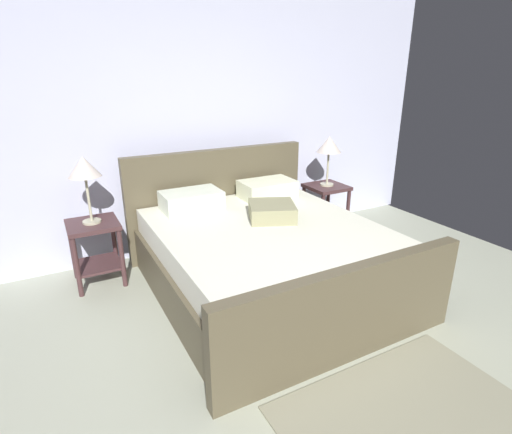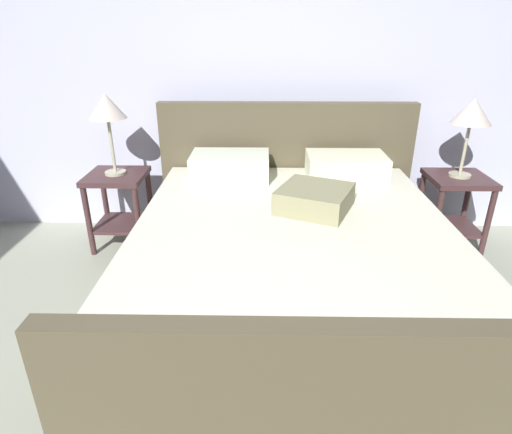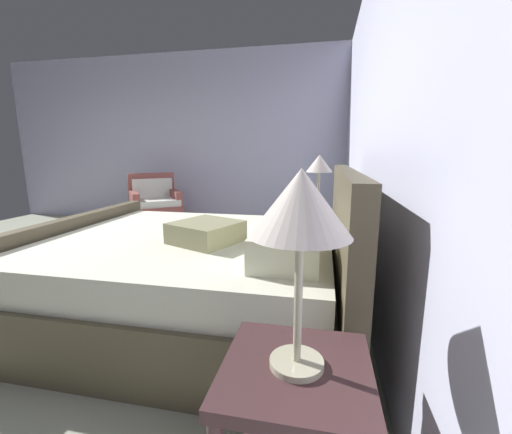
# 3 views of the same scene
# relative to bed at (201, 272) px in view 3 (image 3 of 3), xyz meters

# --- Properties ---
(ground_plane) EXTENTS (6.12, 6.14, 0.02)m
(ground_plane) POSITION_rel_bed_xyz_m (-0.25, -1.85, -0.35)
(ground_plane) COLOR #A4AA93
(wall_back) EXTENTS (6.24, 0.12, 2.89)m
(wall_back) POSITION_rel_bed_xyz_m (-0.25, 1.28, 1.10)
(wall_back) COLOR silver
(wall_back) RESTS_ON ground
(wall_side_left) EXTENTS (0.12, 6.26, 2.89)m
(wall_side_left) POSITION_rel_bed_xyz_m (-3.37, -1.85, 1.10)
(wall_side_left) COLOR silver
(wall_side_left) RESTS_ON ground
(bed) EXTENTS (2.00, 2.25, 1.11)m
(bed) POSITION_rel_bed_xyz_m (0.00, 0.00, 0.00)
(bed) COLOR brown
(bed) RESTS_ON ground
(nightstand_right) EXTENTS (0.44, 0.44, 0.60)m
(nightstand_right) POSITION_rel_bed_xyz_m (1.31, 0.81, 0.06)
(nightstand_right) COLOR #432A2B
(nightstand_right) RESTS_ON ground
(table_lamp_right) EXTENTS (0.28, 0.28, 0.58)m
(table_lamp_right) POSITION_rel_bed_xyz_m (1.31, 0.81, 0.73)
(table_lamp_right) COLOR #B7B293
(table_lamp_right) RESTS_ON nightstand_right
(nightstand_left) EXTENTS (0.44, 0.44, 0.60)m
(nightstand_left) POSITION_rel_bed_xyz_m (-1.31, 0.82, 0.06)
(nightstand_left) COLOR #432A2B
(nightstand_left) RESTS_ON ground
(table_lamp_left) EXTENTS (0.28, 0.28, 0.60)m
(table_lamp_left) POSITION_rel_bed_xyz_m (-1.31, 0.82, 0.75)
(table_lamp_left) COLOR #B7B293
(table_lamp_left) RESTS_ON nightstand_left
(armchair) EXTENTS (1.02, 1.02, 0.90)m
(armchair) POSITION_rel_bed_xyz_m (-2.50, -1.73, 0.01)
(armchair) COLOR #914B46
(armchair) RESTS_ON ground
(area_rug) EXTENTS (1.46, 1.29, 0.01)m
(area_rug) POSITION_rel_bed_xyz_m (-0.00, -1.86, -0.34)
(area_rug) COLOR gray
(area_rug) RESTS_ON ground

